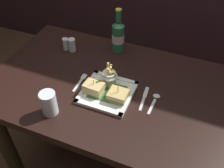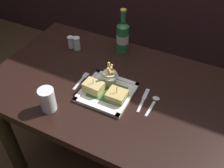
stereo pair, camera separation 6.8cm
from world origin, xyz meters
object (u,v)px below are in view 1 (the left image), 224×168
(knife, at_px, (144,97))
(salt_shaker, at_px, (66,45))
(sandwich_half_right, at_px, (118,95))
(dining_table, at_px, (116,105))
(beer_bottle, at_px, (118,36))
(square_plate, at_px, (107,93))
(fork, at_px, (80,81))
(spoon, at_px, (155,99))
(water_glass, at_px, (49,104))
(sandwich_half_left, at_px, (94,88))
(fries_cup, at_px, (109,76))
(pepper_shaker, at_px, (72,46))

(knife, height_order, salt_shaker, salt_shaker)
(knife, relative_size, salt_shaker, 2.27)
(sandwich_half_right, xyz_separation_m, knife, (0.11, 0.06, -0.03))
(dining_table, distance_m, beer_bottle, 0.38)
(sandwich_half_right, bearing_deg, beer_bottle, 111.31)
(square_plate, distance_m, beer_bottle, 0.37)
(square_plate, height_order, knife, square_plate)
(fork, xyz_separation_m, spoon, (0.38, 0.02, 0.00))
(square_plate, xyz_separation_m, water_glass, (-0.19, -0.20, 0.04))
(sandwich_half_left, bearing_deg, dining_table, 44.15)
(beer_bottle, distance_m, spoon, 0.44)
(fork, bearing_deg, sandwich_half_left, -25.84)
(square_plate, bearing_deg, sandwich_half_left, -161.15)
(fries_cup, bearing_deg, dining_table, 4.70)
(square_plate, xyz_separation_m, fork, (-0.16, 0.03, -0.01))
(water_glass, height_order, knife, water_glass)
(water_glass, distance_m, fork, 0.23)
(dining_table, bearing_deg, fries_cup, -175.30)
(fries_cup, distance_m, salt_shaker, 0.39)
(sandwich_half_left, height_order, fork, sandwich_half_left)
(dining_table, xyz_separation_m, knife, (0.15, -0.02, 0.13))
(fries_cup, xyz_separation_m, spoon, (0.24, -0.01, -0.05))
(sandwich_half_left, xyz_separation_m, fork, (-0.10, 0.05, -0.03))
(dining_table, height_order, spoon, spoon)
(beer_bottle, bearing_deg, water_glass, -100.77)
(square_plate, relative_size, knife, 1.49)
(sandwich_half_left, xyz_separation_m, knife, (0.23, 0.06, -0.03))
(pepper_shaker, bearing_deg, beer_bottle, 23.41)
(dining_table, distance_m, sandwich_half_left, 0.20)
(water_glass, relative_size, pepper_shaker, 1.44)
(sandwich_half_left, bearing_deg, fries_cup, 60.06)
(sandwich_half_right, xyz_separation_m, fries_cup, (-0.08, 0.08, 0.03))
(spoon, xyz_separation_m, pepper_shaker, (-0.54, 0.20, 0.03))
(sandwich_half_left, height_order, water_glass, water_glass)
(water_glass, xyz_separation_m, pepper_shaker, (-0.13, 0.45, -0.02))
(beer_bottle, bearing_deg, square_plate, -76.57)
(sandwich_half_left, distance_m, water_glass, 0.22)
(salt_shaker, xyz_separation_m, pepper_shaker, (0.04, 0.00, 0.00))
(sandwich_half_left, relative_size, salt_shaker, 1.35)
(beer_bottle, relative_size, fork, 1.87)
(water_glass, bearing_deg, spoon, 31.39)
(fries_cup, relative_size, water_glass, 1.05)
(beer_bottle, xyz_separation_m, pepper_shaker, (-0.24, -0.10, -0.06))
(dining_table, bearing_deg, beer_bottle, 110.07)
(square_plate, height_order, fork, square_plate)
(beer_bottle, relative_size, knife, 1.60)
(sandwich_half_right, xyz_separation_m, beer_bottle, (-0.14, 0.37, 0.07))
(sandwich_half_right, relative_size, spoon, 0.65)
(dining_table, relative_size, fries_cup, 10.90)
(fries_cup, relative_size, knife, 0.74)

